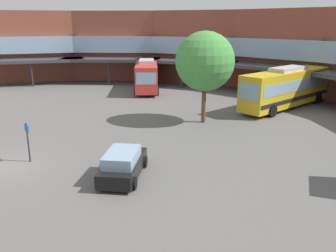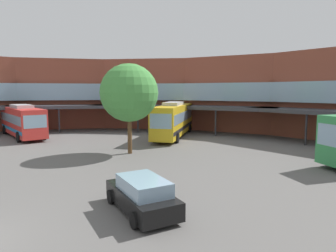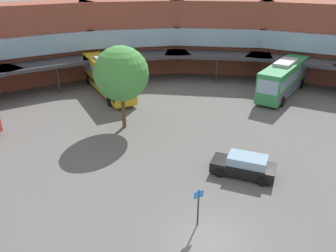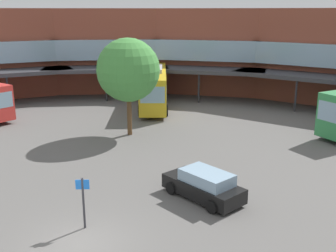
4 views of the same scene
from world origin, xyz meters
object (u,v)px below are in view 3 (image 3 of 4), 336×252
(bus_0, at_px, (107,76))
(stop_sign_post, at_px, (198,204))
(parked_car, at_px, (244,166))
(plaza_tree, at_px, (121,74))
(bus_2, at_px, (284,78))

(bus_0, bearing_deg, stop_sign_post, -6.23)
(parked_car, bearing_deg, bus_0, -33.25)
(bus_0, xyz_separation_m, parked_car, (8.46, -19.90, -1.28))
(bus_0, distance_m, plaza_tree, 10.60)
(plaza_tree, relative_size, stop_sign_post, 3.11)
(bus_2, height_order, stop_sign_post, bus_2)
(bus_2, relative_size, plaza_tree, 1.30)
(bus_0, relative_size, bus_2, 1.30)
(plaza_tree, distance_m, stop_sign_post, 14.79)
(bus_0, distance_m, parked_car, 21.66)
(parked_car, distance_m, stop_sign_post, 6.37)
(parked_car, relative_size, plaza_tree, 0.62)
(bus_0, height_order, parked_car, bus_0)
(plaza_tree, height_order, stop_sign_post, plaza_tree)
(bus_2, bearing_deg, bus_0, -57.52)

